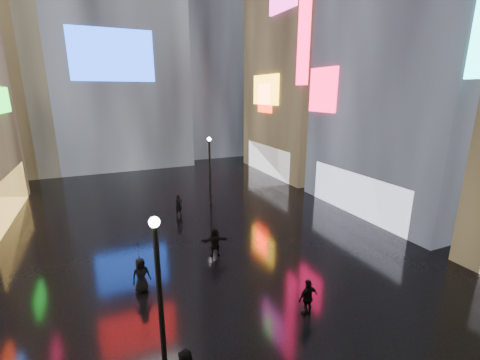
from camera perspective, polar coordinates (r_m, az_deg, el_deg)
ground at (r=21.72m, az=-8.57°, el=-7.64°), size 140.00×140.00×0.00m
building_right_far at (r=36.53m, az=12.81°, el=23.73°), size 10.28×12.00×28.00m
tower_flank_right at (r=48.28m, az=-7.11°, el=25.45°), size 12.00×12.00×34.00m
lamp_near at (r=9.94m, az=-14.12°, el=-18.55°), size 0.30×0.30×5.20m
lamp_far at (r=24.49m, az=-5.38°, el=2.35°), size 0.30×0.30×5.20m
pedestrian_3 at (r=13.43m, az=11.99°, el=-19.76°), size 0.93×0.47×1.52m
pedestrian_4 at (r=15.03m, az=-17.17°, el=-15.87°), size 0.86×0.65×1.59m
pedestrian_5 at (r=17.25m, az=-4.49°, el=-10.93°), size 1.53×0.73×1.59m
pedestrian_6 at (r=22.94m, az=-10.82°, el=-4.45°), size 0.65×0.53×1.52m
umbrella_2 at (r=14.46m, az=-17.55°, el=-11.77°), size 0.95×0.93×0.82m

